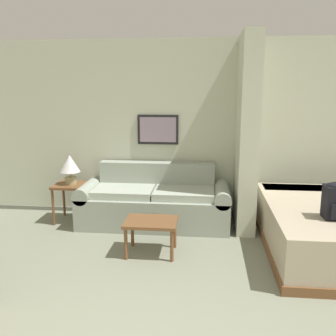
{
  "coord_description": "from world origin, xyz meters",
  "views": [
    {
      "loc": [
        0.54,
        -1.7,
        1.9
      ],
      "look_at": [
        0.13,
        2.26,
        1.05
      ],
      "focal_mm": 40.0,
      "sensor_mm": 36.0,
      "label": 1
    }
  ],
  "objects": [
    {
      "name": "couch",
      "position": [
        -0.18,
        3.35,
        0.32
      ],
      "size": [
        2.11,
        0.84,
        0.84
      ],
      "color": "#99A393",
      "rests_on": "ground_plane"
    },
    {
      "name": "side_table",
      "position": [
        -1.39,
        3.34,
        0.46
      ],
      "size": [
        0.46,
        0.46,
        0.55
      ],
      "color": "brown",
      "rests_on": "ground_plane"
    },
    {
      "name": "table_lamp",
      "position": [
        -1.39,
        3.34,
        0.82
      ],
      "size": [
        0.28,
        0.28,
        0.42
      ],
      "color": "tan",
      "rests_on": "side_table"
    },
    {
      "name": "wall_partition_pillar",
      "position": [
        1.07,
        3.35,
        1.3
      ],
      "size": [
        0.24,
        0.84,
        2.6
      ],
      "color": "beige",
      "rests_on": "ground_plane"
    },
    {
      "name": "wall_back",
      "position": [
        -0.0,
        3.83,
        1.29
      ],
      "size": [
        7.47,
        0.16,
        2.6
      ],
      "color": "beige",
      "rests_on": "ground_plane"
    },
    {
      "name": "coffee_table",
      "position": [
        -0.08,
        2.35,
        0.35
      ],
      "size": [
        0.6,
        0.46,
        0.41
      ],
      "color": "brown",
      "rests_on": "ground_plane"
    }
  ]
}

